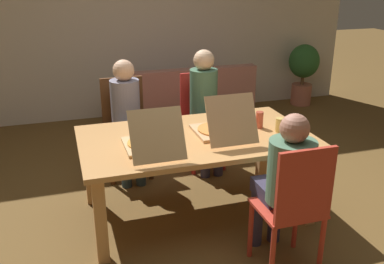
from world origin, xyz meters
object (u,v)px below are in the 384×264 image
object	(u,v)px
person_2	(127,111)
drinking_glass_1	(259,120)
chair_1	(295,204)
pizza_box_0	(221,129)
plate_1	(235,115)
potted_plant	(303,69)
dining_table	(196,146)
chair_2	(125,123)
drinking_glass_0	(279,125)
person_1	(285,177)
person_0	(205,101)
couch	(184,104)
pizza_box_1	(151,142)
chair_0	(201,118)
plate_0	(299,141)

from	to	relation	value
person_2	drinking_glass_1	bearing A→B (deg)	-39.99
chair_1	pizza_box_0	bearing A→B (deg)	100.28
plate_1	potted_plant	xyz separation A→B (m)	(2.09, 2.24, -0.16)
dining_table	chair_2	size ratio (longest dim) A/B	1.93
drinking_glass_1	dining_table	bearing A→B (deg)	-177.72
plate_1	potted_plant	size ratio (longest dim) A/B	0.27
dining_table	potted_plant	size ratio (longest dim) A/B	2.02
dining_table	chair_2	xyz separation A→B (m)	(-0.43, 1.04, -0.10)
dining_table	drinking_glass_1	xyz separation A→B (m)	(0.59, 0.02, 0.16)
person_2	drinking_glass_0	distance (m)	1.53
dining_table	person_1	bearing A→B (deg)	-65.37
dining_table	pizza_box_0	bearing A→B (deg)	-9.55
person_1	pizza_box_0	size ratio (longest dim) A/B	2.01
person_2	chair_1	bearing A→B (deg)	-66.50
person_0	drinking_glass_1	size ratio (longest dim) A/B	8.80
couch	pizza_box_0	bearing A→B (deg)	-98.66
chair_1	plate_1	size ratio (longest dim) A/B	3.90
person_0	person_1	world-z (taller)	person_0
person_2	pizza_box_0	size ratio (longest dim) A/B	2.09
potted_plant	pizza_box_1	bearing A→B (deg)	-137.58
chair_1	pizza_box_0	size ratio (longest dim) A/B	1.72
person_0	couch	distance (m)	1.49
chair_0	plate_0	distance (m)	1.46
person_2	chair_2	bearing A→B (deg)	90.00
dining_table	couch	world-z (taller)	couch
drinking_glass_0	drinking_glass_1	world-z (taller)	drinking_glass_1
pizza_box_0	chair_1	bearing A→B (deg)	-79.72
plate_0	drinking_glass_1	world-z (taller)	drinking_glass_1
chair_0	potted_plant	size ratio (longest dim) A/B	1.05
chair_0	person_0	distance (m)	0.27
plate_0	pizza_box_1	bearing A→B (deg)	168.68
drinking_glass_0	drinking_glass_1	xyz separation A→B (m)	(-0.12, 0.15, 0.01)
pizza_box_0	person_2	bearing A→B (deg)	124.93
chair_0	chair_1	world-z (taller)	chair_1
dining_table	chair_2	distance (m)	1.13
chair_2	plate_1	size ratio (longest dim) A/B	3.88
drinking_glass_1	person_2	bearing A→B (deg)	140.01
chair_1	potted_plant	bearing A→B (deg)	58.26
dining_table	couch	xyz separation A→B (m)	(0.56, 2.27, -0.34)
dining_table	drinking_glass_0	xyz separation A→B (m)	(0.71, -0.12, 0.15)
person_0	drinking_glass_1	xyz separation A→B (m)	(0.21, -0.84, 0.05)
person_0	person_2	distance (m)	0.82
chair_1	potted_plant	world-z (taller)	chair_1
plate_1	drinking_glass_0	bearing A→B (deg)	-68.43
chair_0	couch	bearing A→B (deg)	81.99
drinking_glass_1	drinking_glass_0	bearing A→B (deg)	-51.67
plate_0	person_0	bearing A→B (deg)	106.21
dining_table	drinking_glass_0	world-z (taller)	drinking_glass_0
plate_1	pizza_box_0	bearing A→B (deg)	-126.97
pizza_box_0	chair_0	bearing A→B (deg)	80.55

